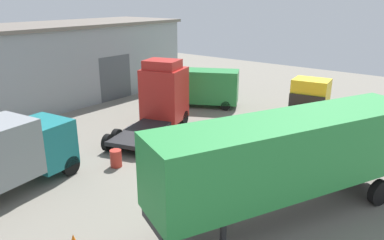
{
  "coord_description": "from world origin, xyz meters",
  "views": [
    {
      "loc": [
        -13.65,
        -9.69,
        8.15
      ],
      "look_at": [
        1.89,
        2.61,
        1.6
      ],
      "focal_mm": 35.0,
      "sensor_mm": 36.0,
      "label": 1
    }
  ],
  "objects_px": {
    "tractor_unit_red": "(161,97)",
    "delivery_van_green": "(198,87)",
    "flatbed_truck_yellow": "(305,104)",
    "oil_drum": "(116,158)",
    "container_trailer_green": "(294,154)"
  },
  "relations": [
    {
      "from": "delivery_van_green",
      "to": "oil_drum",
      "type": "distance_m",
      "value": 11.94
    },
    {
      "from": "flatbed_truck_yellow",
      "to": "oil_drum",
      "type": "relative_size",
      "value": 9.65
    },
    {
      "from": "delivery_van_green",
      "to": "oil_drum",
      "type": "relative_size",
      "value": 6.99
    },
    {
      "from": "flatbed_truck_yellow",
      "to": "delivery_van_green",
      "type": "relative_size",
      "value": 1.38
    },
    {
      "from": "container_trailer_green",
      "to": "delivery_van_green",
      "type": "height_order",
      "value": "container_trailer_green"
    },
    {
      "from": "tractor_unit_red",
      "to": "container_trailer_green",
      "type": "xyz_separation_m",
      "value": [
        -4.48,
        -10.91,
        0.5
      ]
    },
    {
      "from": "flatbed_truck_yellow",
      "to": "tractor_unit_red",
      "type": "bearing_deg",
      "value": 126.57
    },
    {
      "from": "oil_drum",
      "to": "container_trailer_green",
      "type": "bearing_deg",
      "value": -81.39
    },
    {
      "from": "tractor_unit_red",
      "to": "flatbed_truck_yellow",
      "type": "xyz_separation_m",
      "value": [
        6.85,
        -6.85,
        -0.75
      ]
    },
    {
      "from": "container_trailer_green",
      "to": "delivery_van_green",
      "type": "distance_m",
      "value": 15.81
    },
    {
      "from": "flatbed_truck_yellow",
      "to": "delivery_van_green",
      "type": "distance_m",
      "value": 8.2
    },
    {
      "from": "container_trailer_green",
      "to": "flatbed_truck_yellow",
      "type": "xyz_separation_m",
      "value": [
        11.33,
        4.07,
        -1.25
      ]
    },
    {
      "from": "tractor_unit_red",
      "to": "delivery_van_green",
      "type": "height_order",
      "value": "tractor_unit_red"
    },
    {
      "from": "delivery_van_green",
      "to": "container_trailer_green",
      "type": "bearing_deg",
      "value": 112.56
    },
    {
      "from": "tractor_unit_red",
      "to": "delivery_van_green",
      "type": "bearing_deg",
      "value": -4.62
    }
  ]
}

